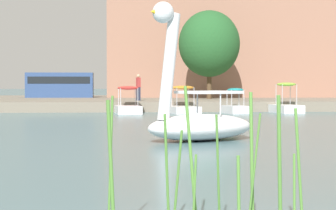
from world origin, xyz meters
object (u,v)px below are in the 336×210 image
at_px(swan_boat, 197,117).
at_px(person_on_path, 138,87).
at_px(pedal_boat_red, 128,105).
at_px(pedal_boat_lime, 286,105).
at_px(tree_broadleaf_behind_dock, 209,44).
at_px(parked_van, 60,84).
at_px(pedal_boat_orange, 183,105).
at_px(pedal_boat_teal, 235,106).

bearing_deg(swan_boat, person_on_path, 93.14).
bearing_deg(swan_boat, pedal_boat_red, 96.32).
height_order(pedal_boat_lime, tree_broadleaf_behind_dock, tree_broadleaf_behind_dock).
bearing_deg(tree_broadleaf_behind_dock, parked_van, 154.31).
relative_size(pedal_boat_red, person_on_path, 1.45).
xyz_separation_m(pedal_boat_orange, tree_broadleaf_behind_dock, (2.66, 8.94, 3.92)).
bearing_deg(pedal_boat_teal, pedal_boat_red, -179.64).
distance_m(pedal_boat_teal, pedal_boat_orange, 2.85).
distance_m(swan_boat, pedal_boat_red, 16.33).
relative_size(pedal_boat_red, tree_broadleaf_behind_dock, 0.39).
bearing_deg(person_on_path, pedal_boat_teal, -41.60).
relative_size(pedal_boat_teal, person_on_path, 1.30).
height_order(swan_boat, pedal_boat_orange, swan_boat).
relative_size(pedal_boat_teal, parked_van, 0.42).
bearing_deg(swan_boat, pedal_boat_teal, 76.19).
xyz_separation_m(swan_boat, pedal_boat_orange, (1.14, 16.35, -0.22)).
height_order(pedal_boat_teal, person_on_path, person_on_path).
bearing_deg(pedal_boat_red, swan_boat, -83.68).
bearing_deg(pedal_boat_teal, pedal_boat_lime, 6.87).
distance_m(pedal_boat_lime, pedal_boat_teal, 2.91).
relative_size(pedal_boat_red, parked_van, 0.47).
xyz_separation_m(pedal_boat_teal, person_on_path, (-5.14, 4.56, 1.03)).
bearing_deg(tree_broadleaf_behind_dock, swan_boat, -98.56).
bearing_deg(person_on_path, tree_broadleaf_behind_dock, 42.03).
xyz_separation_m(pedal_boat_orange, person_on_path, (-2.29, 4.47, 0.99)).
distance_m(pedal_boat_teal, tree_broadleaf_behind_dock, 9.86).
bearing_deg(pedal_boat_red, tree_broadleaf_behind_dock, 58.26).
distance_m(person_on_path, parked_van, 11.15).
bearing_deg(parked_van, person_on_path, -59.28).
height_order(pedal_boat_lime, pedal_boat_teal, pedal_boat_lime).
relative_size(pedal_boat_teal, tree_broadleaf_behind_dock, 0.34).
distance_m(pedal_boat_lime, person_on_path, 9.12).
bearing_deg(pedal_boat_teal, tree_broadleaf_behind_dock, 91.19).
bearing_deg(parked_van, pedal_boat_orange, -60.41).
bearing_deg(swan_boat, pedal_boat_orange, 86.00).
bearing_deg(pedal_boat_orange, person_on_path, 117.07).
xyz_separation_m(tree_broadleaf_behind_dock, person_on_path, (-4.95, -4.46, -2.93)).
xyz_separation_m(pedal_boat_lime, parked_van, (-13.72, 13.80, 1.15)).
xyz_separation_m(pedal_boat_teal, pedal_boat_red, (-5.79, -0.04, 0.08)).
bearing_deg(pedal_boat_orange, pedal_boat_teal, -1.78).
distance_m(pedal_boat_red, parked_van, 15.09).
xyz_separation_m(pedal_boat_lime, pedal_boat_red, (-8.68, -0.38, 0.02)).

